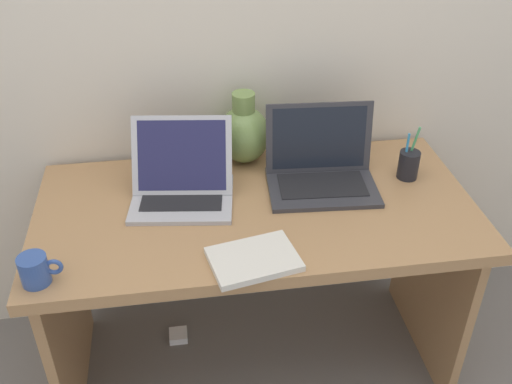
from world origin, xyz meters
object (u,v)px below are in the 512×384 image
object	(u,v)px
laptop_left	(182,179)
power_brick	(178,335)
coffee_mug	(35,270)
pen_cup	(409,164)
notebook_stack	(254,259)
green_vase	(244,133)
laptop_right	(321,164)

from	to	relation	value
laptop_left	power_brick	world-z (taller)	laptop_left
coffee_mug	pen_cup	bearing A→B (deg)	16.94
laptop_left	pen_cup	world-z (taller)	laptop_left
laptop_left	notebook_stack	distance (m)	0.40
green_vase	pen_cup	bearing A→B (deg)	-20.22
power_brick	green_vase	bearing A→B (deg)	24.19
notebook_stack	pen_cup	bearing A→B (deg)	31.80
notebook_stack	green_vase	bearing A→B (deg)	85.22
green_vase	coffee_mug	bearing A→B (deg)	-138.81
coffee_mug	power_brick	bearing A→B (deg)	51.29
laptop_right	pen_cup	world-z (taller)	laptop_right
laptop_left	green_vase	size ratio (longest dim) A/B	1.37
green_vase	coffee_mug	distance (m)	0.82
laptop_right	green_vase	xyz separation A→B (m)	(-0.23, 0.17, 0.04)
notebook_stack	laptop_left	bearing A→B (deg)	116.27
green_vase	laptop_left	bearing A→B (deg)	-139.33
laptop_left	coffee_mug	distance (m)	0.53
laptop_right	power_brick	xyz separation A→B (m)	(-0.51, 0.04, -0.77)
laptop_left	laptop_right	distance (m)	0.45
laptop_left	power_brick	distance (m)	0.77
laptop_left	notebook_stack	size ratio (longest dim) A/B	1.47
coffee_mug	laptop_right	bearing A→B (deg)	23.44
laptop_left	coffee_mug	world-z (taller)	laptop_left
laptop_left	power_brick	size ratio (longest dim) A/B	4.93
notebook_stack	pen_cup	world-z (taller)	pen_cup
pen_cup	laptop_right	bearing A→B (deg)	176.23
laptop_right	notebook_stack	xyz separation A→B (m)	(-0.27, -0.37, -0.06)
laptop_left	laptop_right	bearing A→B (deg)	2.12
pen_cup	power_brick	bearing A→B (deg)	175.53
laptop_right	pen_cup	distance (m)	0.29
laptop_left	laptop_right	world-z (taller)	laptop_right
coffee_mug	laptop_left	bearing A→B (deg)	41.48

